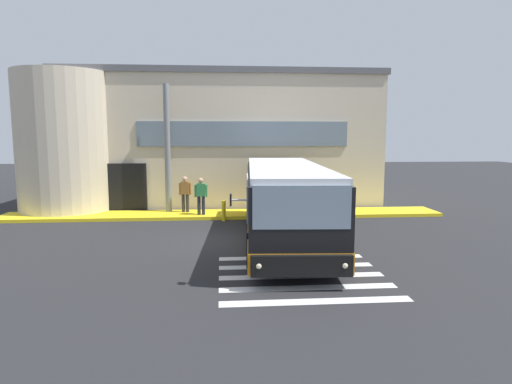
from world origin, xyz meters
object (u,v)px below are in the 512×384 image
at_px(entry_support_column, 167,149).
at_px(safety_bollard_yellow, 224,211).
at_px(bus_main_foreground, 284,204).
at_px(passenger_near_column, 185,192).
at_px(passenger_by_doorway, 201,194).

distance_m(entry_support_column, safety_bollard_yellow, 4.13).
bearing_deg(bus_main_foreground, safety_bollard_yellow, 118.72).
relative_size(passenger_near_column, passenger_by_doorway, 1.00).
xyz_separation_m(passenger_near_column, safety_bollard_yellow, (1.79, -1.56, -0.63)).
xyz_separation_m(entry_support_column, bus_main_foreground, (4.70, -5.65, -1.78)).
height_order(bus_main_foreground, safety_bollard_yellow, bus_main_foreground).
xyz_separation_m(bus_main_foreground, passenger_near_column, (-3.90, 5.41, -0.25)).
bearing_deg(safety_bollard_yellow, passenger_near_column, 138.95).
relative_size(passenger_by_doorway, safety_bollard_yellow, 1.86).
bearing_deg(entry_support_column, bus_main_foreground, -50.28).
xyz_separation_m(passenger_near_column, passenger_by_doorway, (0.77, -0.76, 0.03)).
xyz_separation_m(bus_main_foreground, safety_bollard_yellow, (-2.11, 3.85, -0.88)).
distance_m(bus_main_foreground, safety_bollard_yellow, 4.48).
bearing_deg(passenger_by_doorway, passenger_near_column, 135.61).
relative_size(bus_main_foreground, safety_bollard_yellow, 11.53).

